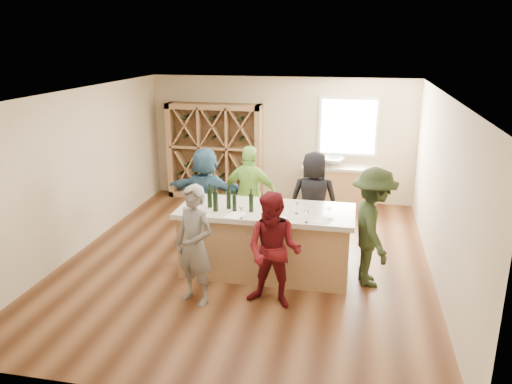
% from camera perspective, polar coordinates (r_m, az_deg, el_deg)
% --- Properties ---
extents(floor, '(6.00, 7.00, 0.10)m').
position_cam_1_polar(floor, '(8.60, -0.93, -8.01)').
color(floor, brown).
rests_on(floor, ground).
extents(ceiling, '(6.00, 7.00, 0.10)m').
position_cam_1_polar(ceiling, '(7.82, -1.03, 11.60)').
color(ceiling, white).
rests_on(ceiling, ground).
extents(wall_back, '(6.00, 0.10, 2.80)m').
position_cam_1_polar(wall_back, '(11.49, 2.88, 6.07)').
color(wall_back, beige).
rests_on(wall_back, ground).
extents(wall_front, '(6.00, 0.10, 2.80)m').
position_cam_1_polar(wall_front, '(4.91, -10.11, -9.87)').
color(wall_front, beige).
rests_on(wall_front, ground).
extents(wall_left, '(0.10, 7.00, 2.80)m').
position_cam_1_polar(wall_left, '(9.22, -19.83, 2.28)').
color(wall_left, beige).
rests_on(wall_left, ground).
extents(wall_right, '(0.10, 7.00, 2.80)m').
position_cam_1_polar(wall_right, '(8.03, 20.80, 0.04)').
color(wall_right, beige).
rests_on(wall_right, ground).
extents(window_frame, '(1.30, 0.06, 1.30)m').
position_cam_1_polar(window_frame, '(11.22, 10.49, 7.36)').
color(window_frame, white).
rests_on(window_frame, wall_back).
extents(window_pane, '(1.18, 0.01, 1.18)m').
position_cam_1_polar(window_pane, '(11.19, 10.49, 7.33)').
color(window_pane, white).
rests_on(window_pane, wall_back).
extents(wine_rack, '(2.20, 0.45, 2.20)m').
position_cam_1_polar(wine_rack, '(11.60, -4.72, 4.63)').
color(wine_rack, '#9F774C').
rests_on(wine_rack, floor).
extents(back_counter_base, '(1.60, 0.58, 0.86)m').
position_cam_1_polar(back_counter_base, '(11.26, 9.59, 0.53)').
color(back_counter_base, '#9F774C').
rests_on(back_counter_base, floor).
extents(back_counter_top, '(1.70, 0.62, 0.06)m').
position_cam_1_polar(back_counter_top, '(11.14, 9.70, 2.80)').
color(back_counter_top, '#C0B49D').
rests_on(back_counter_top, back_counter_base).
extents(sink, '(0.54, 0.54, 0.19)m').
position_cam_1_polar(sink, '(11.11, 8.70, 3.47)').
color(sink, silver).
rests_on(sink, back_counter_top).
extents(faucet, '(0.02, 0.02, 0.30)m').
position_cam_1_polar(faucet, '(11.28, 8.77, 3.97)').
color(faucet, silver).
rests_on(faucet, back_counter_top).
extents(tasting_counter_base, '(2.60, 1.00, 1.00)m').
position_cam_1_polar(tasting_counter_base, '(7.94, 1.14, -5.88)').
color(tasting_counter_base, '#9F774C').
rests_on(tasting_counter_base, floor).
extents(tasting_counter_top, '(2.72, 1.12, 0.08)m').
position_cam_1_polar(tasting_counter_top, '(7.75, 1.17, -2.20)').
color(tasting_counter_top, '#C0B49D').
rests_on(tasting_counter_top, tasting_counter_base).
extents(wine_bottle_a, '(0.10, 0.10, 0.30)m').
position_cam_1_polar(wine_bottle_a, '(7.78, -5.31, -0.70)').
color(wine_bottle_a, black).
rests_on(wine_bottle_a, tasting_counter_top).
extents(wine_bottle_b, '(0.10, 0.10, 0.32)m').
position_cam_1_polar(wine_bottle_b, '(7.61, -4.65, -1.04)').
color(wine_bottle_b, black).
rests_on(wine_bottle_b, tasting_counter_top).
extents(wine_bottle_c, '(0.07, 0.07, 0.29)m').
position_cam_1_polar(wine_bottle_c, '(7.71, -3.14, -0.89)').
color(wine_bottle_c, black).
rests_on(wine_bottle_c, tasting_counter_top).
extents(wine_bottle_d, '(0.07, 0.07, 0.27)m').
position_cam_1_polar(wine_bottle_d, '(7.59, -2.48, -1.26)').
color(wine_bottle_d, black).
rests_on(wine_bottle_d, tasting_counter_top).
extents(wine_bottle_e, '(0.09, 0.09, 0.28)m').
position_cam_1_polar(wine_bottle_e, '(7.56, -0.56, -1.24)').
color(wine_bottle_e, black).
rests_on(wine_bottle_e, tasting_counter_top).
extents(wine_glass_a, '(0.08, 0.08, 0.16)m').
position_cam_1_polar(wine_glass_a, '(7.30, -1.73, -2.43)').
color(wine_glass_a, white).
rests_on(wine_glass_a, tasting_counter_top).
extents(wine_glass_b, '(0.08, 0.08, 0.17)m').
position_cam_1_polar(wine_glass_b, '(7.23, 2.18, -2.62)').
color(wine_glass_b, white).
rests_on(wine_glass_b, tasting_counter_top).
extents(wine_glass_c, '(0.08, 0.08, 0.18)m').
position_cam_1_polar(wine_glass_c, '(7.17, 5.79, -2.81)').
color(wine_glass_c, white).
rests_on(wine_glass_c, tasting_counter_top).
extents(wine_glass_d, '(0.09, 0.09, 0.18)m').
position_cam_1_polar(wine_glass_d, '(7.52, 4.68, -1.84)').
color(wine_glass_d, white).
rests_on(wine_glass_d, tasting_counter_top).
extents(wine_glass_e, '(0.06, 0.06, 0.17)m').
position_cam_1_polar(wine_glass_e, '(7.34, 8.32, -2.49)').
color(wine_glass_e, white).
rests_on(wine_glass_e, tasting_counter_top).
extents(tasting_menu_a, '(0.31, 0.37, 0.00)m').
position_cam_1_polar(tasting_menu_a, '(7.46, -2.35, -2.65)').
color(tasting_menu_a, white).
rests_on(tasting_menu_a, tasting_counter_top).
extents(tasting_menu_b, '(0.34, 0.38, 0.00)m').
position_cam_1_polar(tasting_menu_b, '(7.31, 2.41, -3.09)').
color(tasting_menu_b, white).
rests_on(tasting_menu_b, tasting_counter_top).
extents(tasting_menu_c, '(0.32, 0.38, 0.00)m').
position_cam_1_polar(tasting_menu_c, '(7.31, 7.71, -3.23)').
color(tasting_menu_c, white).
rests_on(tasting_menu_c, tasting_counter_top).
extents(person_near_left, '(0.76, 0.67, 1.72)m').
position_cam_1_polar(person_near_left, '(7.01, -7.03, -6.06)').
color(person_near_left, slate).
rests_on(person_near_left, floor).
extents(person_near_right, '(0.87, 0.57, 1.65)m').
position_cam_1_polar(person_near_right, '(6.88, 2.05, -6.72)').
color(person_near_right, '#590F14').
rests_on(person_near_right, floor).
extents(person_server, '(0.78, 1.27, 1.83)m').
position_cam_1_polar(person_server, '(7.65, 13.20, -3.96)').
color(person_server, '#263319').
rests_on(person_server, floor).
extents(person_far_mid, '(1.10, 0.63, 1.81)m').
position_cam_1_polar(person_far_mid, '(8.97, -0.66, -0.38)').
color(person_far_mid, '#8CC64C').
rests_on(person_far_mid, floor).
extents(person_far_right, '(0.88, 0.59, 1.75)m').
position_cam_1_polar(person_far_right, '(8.86, 6.60, -0.92)').
color(person_far_right, black).
rests_on(person_far_right, floor).
extents(person_far_left, '(1.65, 0.74, 1.72)m').
position_cam_1_polar(person_far_left, '(9.29, -5.73, -0.12)').
color(person_far_left, '#335972').
rests_on(person_far_left, floor).
extents(wine_glass_f, '(0.07, 0.07, 0.18)m').
position_cam_1_polar(wine_glass_f, '(7.90, 1.08, -0.82)').
color(wine_glass_f, white).
rests_on(wine_glass_f, tasting_counter_top).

